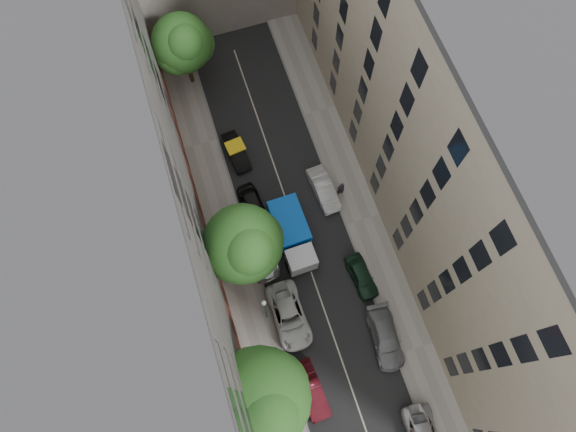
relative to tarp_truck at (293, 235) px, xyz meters
name	(u,v)px	position (x,y,z in m)	size (l,w,h in m)	color
ground	(300,239)	(0.60, -0.10, -1.51)	(120.00, 120.00, 0.00)	#4C4C49
road_surface	(300,239)	(0.60, -0.10, -1.50)	(8.00, 44.00, 0.02)	black
sidewalk_left	(235,259)	(-4.90, -0.10, -1.44)	(3.00, 44.00, 0.15)	gray
sidewalk_right	(362,220)	(6.10, -0.10, -1.44)	(3.00, 44.00, 0.15)	gray
building_left	(134,242)	(-10.40, -0.10, 8.49)	(8.00, 44.00, 20.00)	#474543
building_right	(461,144)	(11.60, -0.10, 8.49)	(8.00, 44.00, 20.00)	tan
tarp_truck	(293,235)	(0.00, 0.00, 0.00)	(2.52, 5.99, 2.75)	black
car_left_1	(311,390)	(-2.34, -11.50, -0.78)	(1.55, 4.45, 1.47)	#4A0E16
car_left_2	(289,316)	(-2.20, -5.90, -0.76)	(2.49, 5.40, 1.50)	silver
car_left_3	(258,252)	(-3.00, -0.30, -0.76)	(2.10, 5.17, 1.50)	#AFAFB4
car_left_4	(254,207)	(-2.20, 3.54, -0.79)	(1.70, 4.22, 1.44)	black
car_left_5	(236,152)	(-2.20, 8.90, -0.86)	(1.37, 3.93, 1.30)	black
car_right_1	(385,338)	(4.20, -9.68, -0.79)	(2.04, 5.01, 1.45)	slate
car_right_2	(362,276)	(4.20, -4.70, -0.85)	(1.56, 3.87, 1.32)	black
car_right_3	(324,189)	(3.80, 3.25, -0.81)	(1.49, 4.28, 1.41)	silver
tree_near	(261,400)	(-5.70, -11.21, 5.36)	(6.50, 6.40, 10.24)	#382619
tree_mid	(245,245)	(-3.90, -1.21, 4.70)	(5.84, 5.64, 9.19)	#382619
tree_far	(183,45)	(-3.90, 17.38, 3.70)	(5.27, 4.99, 7.77)	#382619
lamp_post	(265,308)	(-3.83, -5.34, 2.26)	(0.36, 0.36, 5.79)	#195933
pedestrian	(341,189)	(5.10, 2.71, -0.43)	(0.68, 0.45, 1.87)	black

